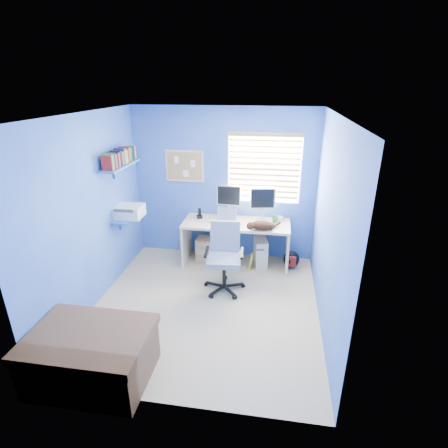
% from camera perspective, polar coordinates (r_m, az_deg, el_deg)
% --- Properties ---
extents(floor, '(3.00, 3.20, 0.00)m').
position_cam_1_polar(floor, '(4.90, -2.98, -13.14)').
color(floor, tan).
rests_on(floor, ground).
extents(ceiling, '(3.00, 3.20, 0.00)m').
position_cam_1_polar(ceiling, '(4.01, -3.72, 17.41)').
color(ceiling, white).
rests_on(ceiling, wall_back).
extents(wall_back, '(3.00, 0.01, 2.50)m').
position_cam_1_polar(wall_back, '(5.79, -0.02, 6.36)').
color(wall_back, '#2F56B8').
rests_on(wall_back, ground).
extents(wall_front, '(3.00, 0.01, 2.50)m').
position_cam_1_polar(wall_front, '(2.93, -9.92, -10.95)').
color(wall_front, '#2F56B8').
rests_on(wall_front, ground).
extents(wall_left, '(0.01, 3.20, 2.50)m').
position_cam_1_polar(wall_left, '(4.83, -21.01, 1.55)').
color(wall_left, '#2F56B8').
rests_on(wall_left, ground).
extents(wall_right, '(0.01, 3.20, 2.50)m').
position_cam_1_polar(wall_right, '(4.26, 16.83, -0.60)').
color(wall_right, '#2F56B8').
rests_on(wall_right, ground).
extents(desk, '(1.71, 0.65, 0.74)m').
position_cam_1_polar(desk, '(5.75, 1.97, -3.16)').
color(desk, tan).
rests_on(desk, floor).
extents(laptop, '(0.38, 0.33, 0.22)m').
position_cam_1_polar(laptop, '(5.50, -0.01, 1.11)').
color(laptop, silver).
rests_on(laptop, desk).
extents(monitor_left, '(0.41, 0.14, 0.54)m').
position_cam_1_polar(monitor_left, '(5.76, 0.79, 3.78)').
color(monitor_left, silver).
rests_on(monitor_left, desk).
extents(monitor_right, '(0.42, 0.19, 0.54)m').
position_cam_1_polar(monitor_right, '(5.65, 6.31, 3.25)').
color(monitor_right, silver).
rests_on(monitor_right, desk).
extents(phone, '(0.12, 0.13, 0.17)m').
position_cam_1_polar(phone, '(5.77, -4.02, 1.79)').
color(phone, black).
rests_on(phone, desk).
extents(mug, '(0.10, 0.09, 0.10)m').
position_cam_1_polar(mug, '(5.63, 8.29, 0.71)').
color(mug, '#1D8537').
rests_on(mug, desk).
extents(cd_spindle, '(0.13, 0.13, 0.07)m').
position_cam_1_polar(cd_spindle, '(5.72, 9.00, 0.86)').
color(cd_spindle, silver).
rests_on(cd_spindle, desk).
extents(cat, '(0.43, 0.34, 0.13)m').
position_cam_1_polar(cat, '(5.34, 6.27, -0.23)').
color(cat, black).
rests_on(cat, desk).
extents(tower_pc, '(0.27, 0.47, 0.45)m').
position_cam_1_polar(tower_pc, '(5.85, 5.96, -4.39)').
color(tower_pc, beige).
rests_on(tower_pc, floor).
extents(drawer_boxes, '(0.35, 0.28, 0.41)m').
position_cam_1_polar(drawer_boxes, '(5.95, -2.75, -4.05)').
color(drawer_boxes, tan).
rests_on(drawer_boxes, floor).
extents(yellow_book, '(0.03, 0.17, 0.24)m').
position_cam_1_polar(yellow_book, '(5.73, 4.39, -6.13)').
color(yellow_book, yellow).
rests_on(yellow_book, floor).
extents(backpack, '(0.30, 0.26, 0.30)m').
position_cam_1_polar(backpack, '(5.82, 10.91, -5.67)').
color(backpack, black).
rests_on(backpack, floor).
extents(bed_corner, '(1.14, 0.81, 0.55)m').
position_cam_1_polar(bed_corner, '(3.99, -20.79, -19.51)').
color(bed_corner, brown).
rests_on(bed_corner, floor).
extents(office_chair, '(0.62, 0.62, 0.99)m').
position_cam_1_polar(office_chair, '(5.08, 0.05, -6.83)').
color(office_chair, black).
rests_on(office_chair, floor).
extents(window_blinds, '(1.15, 0.05, 1.10)m').
position_cam_1_polar(window_blinds, '(5.62, 6.57, 8.90)').
color(window_blinds, white).
rests_on(window_blinds, ground).
extents(corkboard, '(0.64, 0.02, 0.52)m').
position_cam_1_polar(corkboard, '(5.83, -6.46, 9.38)').
color(corkboard, tan).
rests_on(corkboard, ground).
extents(wall_shelves, '(0.42, 0.90, 1.05)m').
position_cam_1_polar(wall_shelves, '(5.34, -16.07, 6.16)').
color(wall_shelves, '#2C67B5').
rests_on(wall_shelves, ground).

